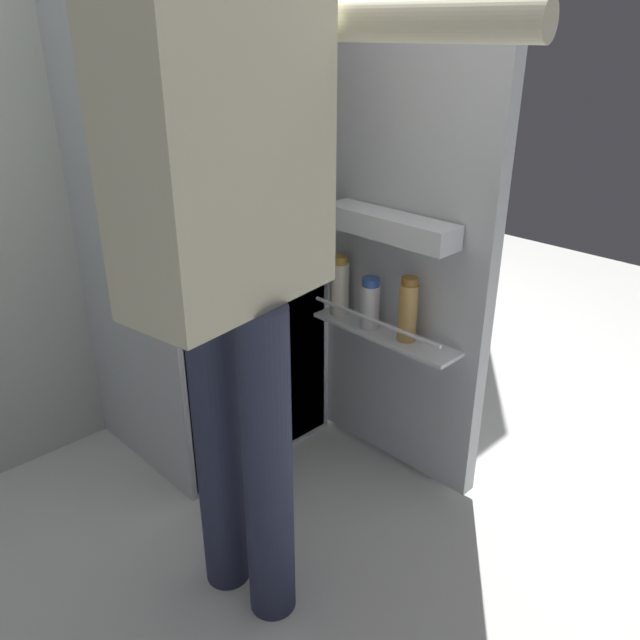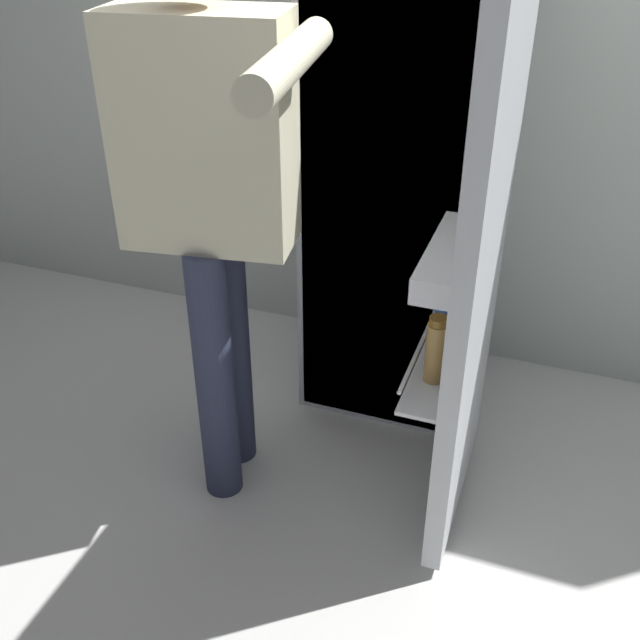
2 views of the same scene
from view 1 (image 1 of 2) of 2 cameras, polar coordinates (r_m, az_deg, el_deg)
ground_plane at (r=2.18m, az=-0.45°, el=-15.23°), size 6.05×6.05×0.00m
kitchen_wall at (r=2.40m, az=-16.35°, el=19.75°), size 4.40×0.10×2.46m
refrigerator at (r=2.14m, az=-9.08°, el=8.99°), size 0.67×1.20×1.66m
person at (r=1.35m, az=-7.95°, el=9.30°), size 0.64×0.74×1.72m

